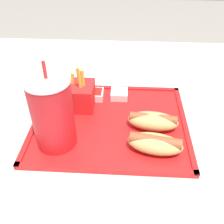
# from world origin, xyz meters

# --- Properties ---
(dining_table) EXTENTS (1.19, 1.10, 0.77)m
(dining_table) POSITION_xyz_m (0.00, 0.00, 0.39)
(dining_table) COLOR beige
(dining_table) RESTS_ON ground_plane
(food_tray) EXTENTS (0.38, 0.31, 0.01)m
(food_tray) POSITION_xyz_m (0.03, -0.04, 0.78)
(food_tray) COLOR red
(food_tray) RESTS_ON dining_table
(soda_cup) EXTENTS (0.09, 0.09, 0.20)m
(soda_cup) POSITION_xyz_m (0.15, 0.04, 0.87)
(soda_cup) COLOR red
(soda_cup) RESTS_ON food_tray
(hot_dog_far) EXTENTS (0.13, 0.08, 0.04)m
(hot_dog_far) POSITION_xyz_m (-0.07, 0.05, 0.80)
(hot_dog_far) COLOR tan
(hot_dog_far) RESTS_ON food_tray
(hot_dog_near) EXTENTS (0.13, 0.07, 0.04)m
(hot_dog_near) POSITION_xyz_m (-0.07, -0.02, 0.80)
(hot_dog_near) COLOR tan
(hot_dog_near) RESTS_ON food_tray
(fries_carton) EXTENTS (0.10, 0.08, 0.12)m
(fries_carton) POSITION_xyz_m (0.13, -0.10, 0.82)
(fries_carton) COLOR red
(fries_carton) RESTS_ON food_tray
(sauce_cup_mayo) EXTENTS (0.05, 0.05, 0.02)m
(sauce_cup_mayo) POSITION_xyz_m (0.01, -0.14, 0.79)
(sauce_cup_mayo) COLOR silver
(sauce_cup_mayo) RESTS_ON food_tray
(sauce_cup_ketchup) EXTENTS (0.05, 0.05, 0.02)m
(sauce_cup_ketchup) POSITION_xyz_m (0.08, -0.14, 0.79)
(sauce_cup_ketchup) COLOR silver
(sauce_cup_ketchup) RESTS_ON food_tray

